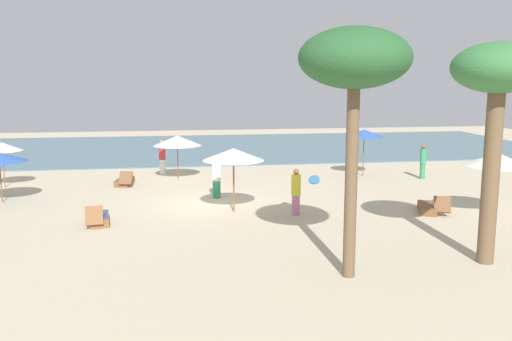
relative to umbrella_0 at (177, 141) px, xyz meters
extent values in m
plane|color=beige|center=(1.16, -5.49, -1.88)|extent=(60.00, 60.00, 0.00)
cube|color=slate|center=(1.16, 11.51, -1.85)|extent=(48.00, 16.00, 0.06)
cylinder|color=brown|center=(0.00, 0.00, -0.84)|extent=(0.05, 0.05, 2.07)
cone|color=silver|center=(0.00, 0.00, 0.00)|extent=(2.29, 2.29, 0.48)
cylinder|color=brown|center=(-6.94, -3.91, -0.91)|extent=(0.05, 0.05, 1.93)
cylinder|color=brown|center=(1.94, -6.85, -0.73)|extent=(0.06, 0.06, 2.30)
cone|color=silver|center=(1.94, -6.85, 0.25)|extent=(2.23, 2.23, 0.44)
cylinder|color=brown|center=(-7.70, -0.80, -0.89)|extent=(0.04, 0.04, 1.97)
cone|color=white|center=(-7.70, -0.80, -0.04)|extent=(1.73, 1.73, 0.38)
cylinder|color=olive|center=(11.06, -8.74, -0.77)|extent=(0.06, 0.06, 2.22)
cone|color=silver|center=(11.06, -8.74, 0.15)|extent=(2.24, 2.24, 0.49)
cylinder|color=brown|center=(9.13, -0.42, -0.74)|extent=(0.04, 0.04, 2.28)
cone|color=#3359B2|center=(9.13, -0.42, 0.26)|extent=(1.87, 1.87, 0.39)
cube|color=brown|center=(-2.74, -7.75, -1.74)|extent=(0.77, 1.56, 0.28)
cube|color=brown|center=(-2.82, -8.44, -1.44)|extent=(0.61, 0.46, 0.59)
cube|color=#2D4C8C|center=(-2.74, -7.75, -1.58)|extent=(0.63, 1.10, 0.03)
cube|color=brown|center=(-2.45, -0.93, -1.74)|extent=(0.84, 1.58, 0.28)
cube|color=brown|center=(-2.34, -1.62, -1.45)|extent=(0.64, 0.54, 0.56)
cube|color=brown|center=(8.93, -7.94, -1.74)|extent=(1.10, 1.62, 0.28)
cube|color=brown|center=(9.19, -8.59, -1.45)|extent=(0.70, 0.65, 0.54)
cylinder|color=#D17299|center=(4.08, -7.63, -1.51)|extent=(0.30, 0.30, 0.72)
cylinder|color=yellow|center=(4.08, -7.63, -0.77)|extent=(0.36, 0.36, 0.75)
sphere|color=brown|center=(4.08, -7.63, -0.31)|extent=(0.20, 0.20, 0.20)
cylinder|color=#338C59|center=(11.68, -1.65, -1.51)|extent=(0.35, 0.35, 0.72)
cylinder|color=#338C59|center=(11.68, -1.65, -0.78)|extent=(0.41, 0.41, 0.75)
sphere|color=brown|center=(11.68, -1.65, -0.31)|extent=(0.20, 0.20, 0.20)
cylinder|color=#338C59|center=(1.50, -4.40, -1.52)|extent=(0.41, 0.41, 0.72)
cylinder|color=white|center=(1.50, -4.40, -0.79)|extent=(0.48, 0.48, 0.75)
sphere|color=brown|center=(1.50, -4.40, -0.32)|extent=(0.20, 0.20, 0.20)
cylinder|color=white|center=(-0.76, 1.45, -1.49)|extent=(0.31, 0.31, 0.76)
cylinder|color=#BF3338|center=(-0.76, 1.45, -0.71)|extent=(0.36, 0.36, 0.80)
sphere|color=#A37556|center=(-0.76, 1.45, -0.22)|extent=(0.22, 0.22, 0.22)
cylinder|color=brown|center=(4.02, -13.91, 0.56)|extent=(0.30, 0.30, 4.88)
ellipsoid|color=#285B2D|center=(4.02, -13.91, 3.46)|extent=(2.65, 2.65, 1.46)
cylinder|color=brown|center=(7.95, -13.45, 0.48)|extent=(0.44, 0.44, 4.72)
ellipsoid|color=#38753D|center=(7.95, -13.45, 3.26)|extent=(2.35, 2.35, 1.29)
ellipsoid|color=#338CCC|center=(6.45, -1.15, -1.84)|extent=(1.06, 2.28, 0.07)
camera|label=1|loc=(-0.24, -26.65, 3.05)|focal=39.12mm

